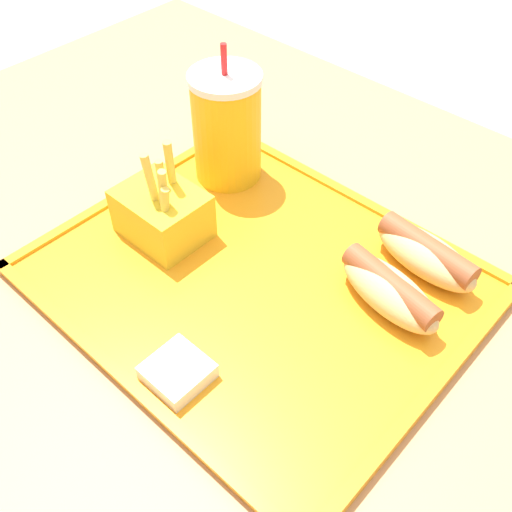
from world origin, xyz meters
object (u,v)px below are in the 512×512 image
at_px(sauce_cup_mayo, 178,371).
at_px(hot_dog_far, 426,254).
at_px(soda_cup, 227,127).
at_px(fries_carton, 162,212).
at_px(hot_dog_near, 389,290).

bearing_deg(sauce_cup_mayo, hot_dog_far, 71.20).
distance_m(soda_cup, fries_carton, 0.13).
relative_size(hot_dog_far, hot_dog_near, 0.98).
relative_size(hot_dog_far, sauce_cup_mayo, 2.38).
distance_m(hot_dog_far, fries_carton, 0.28).
bearing_deg(soda_cup, hot_dog_far, 4.54).
relative_size(soda_cup, hot_dog_far, 1.36).
bearing_deg(hot_dog_far, sauce_cup_mayo, -108.80).
height_order(hot_dog_near, fries_carton, fries_carton).
bearing_deg(soda_cup, fries_carton, -79.22).
xyz_separation_m(fries_carton, sauce_cup_mayo, (0.15, -0.12, -0.02)).
distance_m(soda_cup, hot_dog_near, 0.27).
relative_size(fries_carton, sauce_cup_mayo, 2.15).
height_order(soda_cup, sauce_cup_mayo, soda_cup).
distance_m(hot_dog_far, sauce_cup_mayo, 0.28).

